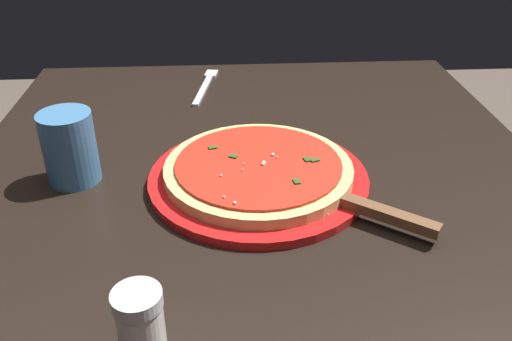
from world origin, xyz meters
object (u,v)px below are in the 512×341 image
(serving_plate, at_px, (256,179))
(fork, at_px, (206,85))
(parmesan_shaker, at_px, (140,323))
(pizza_server, at_px, (358,206))
(cup_tall_drink, at_px, (70,148))
(pizza, at_px, (256,169))

(serving_plate, xyz_separation_m, fork, (-0.38, -0.08, -0.00))
(fork, height_order, parmesan_shaker, parmesan_shaker)
(fork, distance_m, parmesan_shaker, 0.67)
(pizza_server, xyz_separation_m, fork, (-0.47, -0.20, -0.02))
(serving_plate, distance_m, cup_tall_drink, 0.26)
(parmesan_shaker, bearing_deg, pizza_server, 129.17)
(pizza_server, bearing_deg, fork, -156.72)
(serving_plate, xyz_separation_m, pizza_server, (0.09, 0.12, 0.01))
(pizza_server, relative_size, parmesan_shaker, 2.73)
(fork, bearing_deg, pizza_server, 23.28)
(serving_plate, xyz_separation_m, parmesan_shaker, (0.30, -0.12, 0.03))
(serving_plate, height_order, parmesan_shaker, parmesan_shaker)
(fork, bearing_deg, cup_tall_drink, -27.24)
(pizza, xyz_separation_m, fork, (-0.38, -0.08, -0.02))
(cup_tall_drink, bearing_deg, pizza, 84.40)
(fork, xyz_separation_m, parmesan_shaker, (0.67, -0.05, 0.04))
(parmesan_shaker, bearing_deg, cup_tall_drink, -157.18)
(pizza_server, bearing_deg, parmesan_shaker, -50.83)
(pizza_server, bearing_deg, serving_plate, -126.97)
(pizza, height_order, pizza_server, pizza)
(serving_plate, height_order, pizza_server, pizza_server)
(serving_plate, distance_m, pizza, 0.02)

